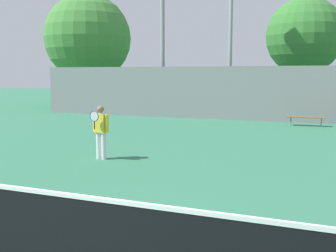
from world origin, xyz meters
name	(u,v)px	position (x,y,z in m)	size (l,w,h in m)	color
tennis_net	(77,237)	(0.00, 0.00, 0.54)	(11.50, 0.09, 1.06)	#195128
tennis_player	(101,129)	(-3.19, 5.95, 0.86)	(0.54, 0.43, 1.54)	silver
bench_courtside_far	(306,118)	(2.07, 15.70, 0.39)	(1.71, 0.40, 0.43)	brown
light_pole_near_left	(231,16)	(-2.02, 17.67, 5.48)	(0.90, 0.60, 8.75)	#939399
light_pole_center_back	(162,9)	(-6.03, 17.82, 6.11)	(0.90, 0.60, 10.62)	#939399
back_fence	(265,94)	(0.00, 16.82, 1.41)	(26.45, 0.06, 2.83)	gray
tree_green_tall	(304,36)	(1.61, 21.87, 4.68)	(4.59, 4.59, 6.99)	brown
tree_green_broad	(88,38)	(-13.78, 22.15, 5.08)	(6.44, 6.44, 8.31)	brown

